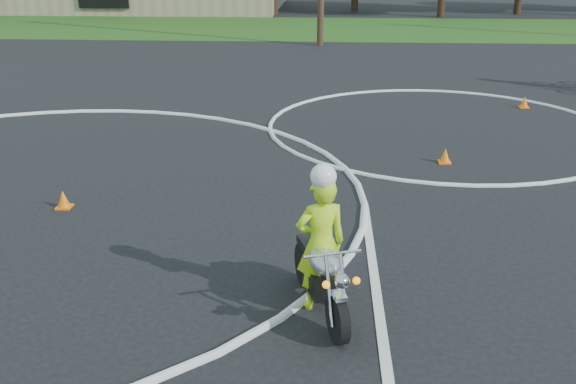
{
  "coord_description": "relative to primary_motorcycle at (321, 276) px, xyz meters",
  "views": [
    {
      "loc": [
        5.33,
        -6.86,
        4.03
      ],
      "look_at": [
        4.87,
        0.7,
        1.1
      ],
      "focal_mm": 40.0,
      "sensor_mm": 36.0,
      "label": 1
    }
  ],
  "objects": [
    {
      "name": "grass_strip",
      "position": [
        -5.31,
        27.33,
        -0.46
      ],
      "size": [
        120.0,
        10.0,
        0.02
      ],
      "primitive_type": "cube",
      "color": "#1E4714",
      "rests_on": "ground"
    },
    {
      "name": "course_markings",
      "position": [
        -3.14,
        4.68,
        -0.46
      ],
      "size": [
        19.05,
        19.05,
        0.12
      ],
      "color": "silver",
      "rests_on": "ground"
    },
    {
      "name": "primary_motorcycle",
      "position": [
        0.0,
        0.0,
        0.0
      ],
      "size": [
        0.78,
        1.79,
        0.97
      ],
      "rotation": [
        0.0,
        0.0,
        0.32
      ],
      "color": "black",
      "rests_on": "ground"
    },
    {
      "name": "rider_primary_grp",
      "position": [
        -0.01,
        0.13,
        0.4
      ],
      "size": [
        0.69,
        0.56,
        1.8
      ],
      "rotation": [
        0.0,
        0.0,
        0.32
      ],
      "color": "#B7EA18",
      "rests_on": "ground"
    },
    {
      "name": "traffic_cones",
      "position": [
        1.1,
        4.51,
        -0.34
      ],
      "size": [
        18.84,
        13.45,
        0.3
      ],
      "color": "orange",
      "rests_on": "ground"
    }
  ]
}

